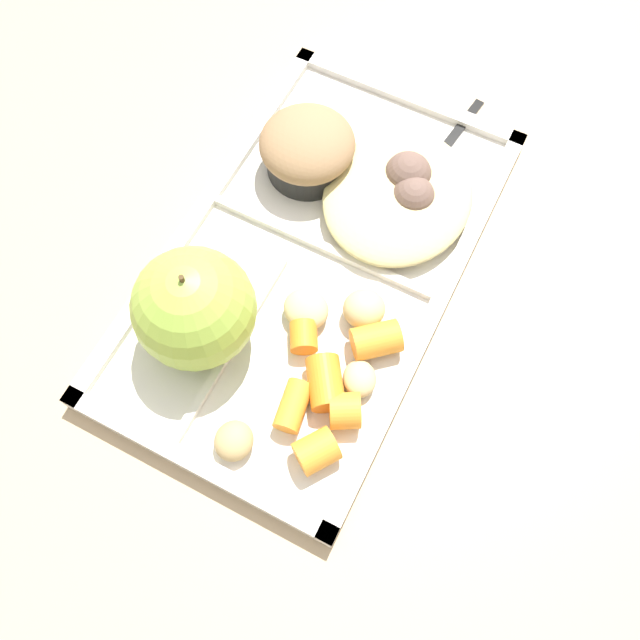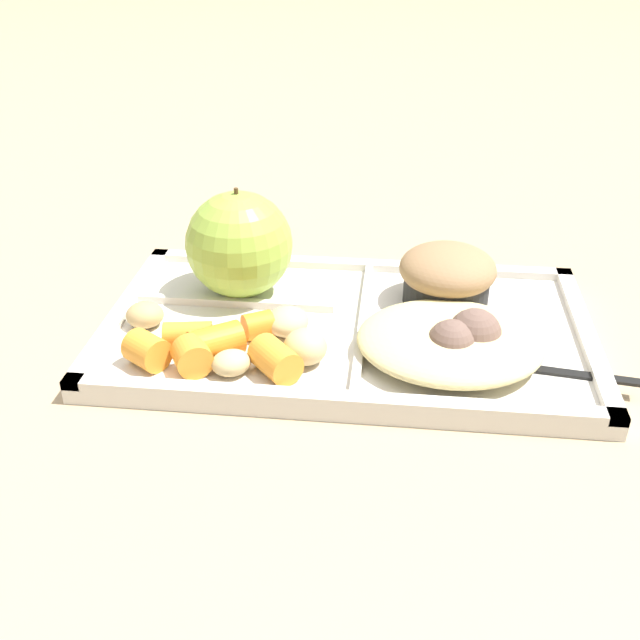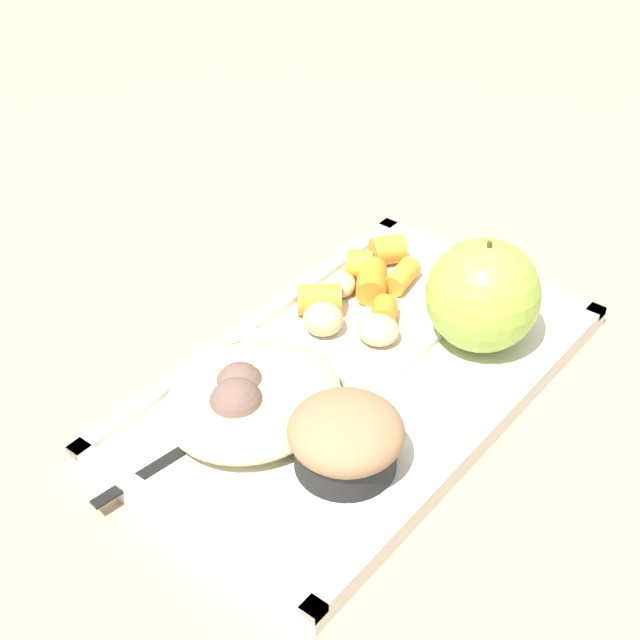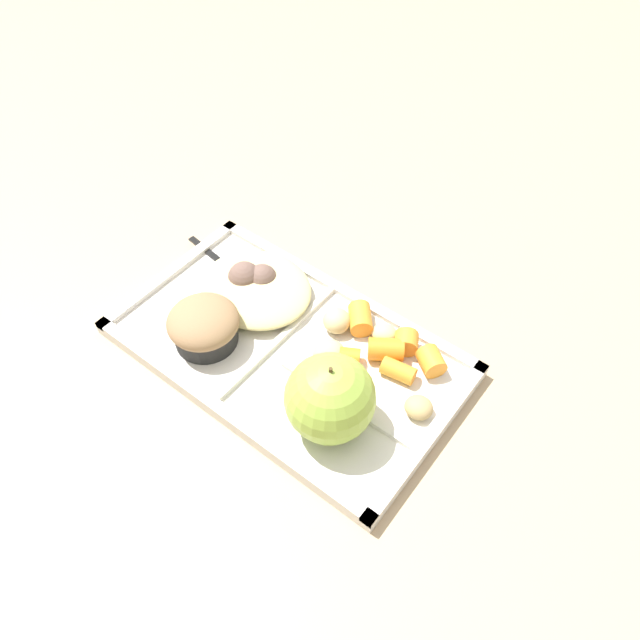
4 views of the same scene
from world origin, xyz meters
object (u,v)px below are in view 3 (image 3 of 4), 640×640
lunch_tray (359,383)px  green_apple (483,295)px  bran_muffin (346,439)px  plastic_fork (195,442)px

lunch_tray → green_apple: 0.12m
green_apple → lunch_tray: bearing=-26.1°
lunch_tray → green_apple: (-0.09, 0.05, 0.05)m
green_apple → bran_muffin: bearing=0.0°
lunch_tray → green_apple: size_ratio=4.07×
lunch_tray → plastic_fork: lunch_tray is taller
lunch_tray → bran_muffin: bearing=30.6°
bran_muffin → plastic_fork: 0.11m
bran_muffin → plastic_fork: bearing=-62.1°
green_apple → plastic_fork: (0.22, -0.09, -0.04)m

